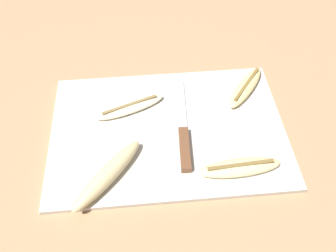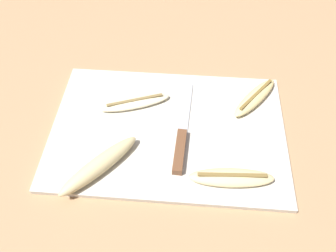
% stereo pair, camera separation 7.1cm
% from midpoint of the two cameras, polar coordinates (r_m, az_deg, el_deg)
% --- Properties ---
extents(ground_plane, '(4.00, 4.00, 0.00)m').
position_cam_midpoint_polar(ground_plane, '(0.73, 2.79, -1.22)').
color(ground_plane, tan).
extents(cutting_board, '(0.51, 0.34, 0.01)m').
position_cam_midpoint_polar(cutting_board, '(0.72, 2.81, -0.94)').
color(cutting_board, beige).
rests_on(cutting_board, ground_plane).
extents(knife, '(0.03, 0.25, 0.02)m').
position_cam_midpoint_polar(knife, '(0.69, 5.21, -2.87)').
color(knife, brown).
rests_on(knife, cutting_board).
extents(banana_mellow_near, '(0.15, 0.17, 0.03)m').
position_cam_midpoint_polar(banana_mellow_near, '(0.66, -8.87, -6.97)').
color(banana_mellow_near, beige).
rests_on(banana_mellow_near, cutting_board).
extents(banana_golden_short, '(0.12, 0.14, 0.02)m').
position_cam_midpoint_polar(banana_golden_short, '(0.80, 17.41, 4.62)').
color(banana_golden_short, '#EDD689').
rests_on(banana_golden_short, cutting_board).
extents(banana_ripe_center, '(0.17, 0.05, 0.02)m').
position_cam_midpoint_polar(banana_ripe_center, '(0.66, 14.06, -8.95)').
color(banana_ripe_center, beige).
rests_on(banana_ripe_center, cutting_board).
extents(banana_bright_far, '(0.16, 0.09, 0.02)m').
position_cam_midpoint_polar(banana_bright_far, '(0.76, -3.11, 3.94)').
color(banana_bright_far, beige).
rests_on(banana_bright_far, cutting_board).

